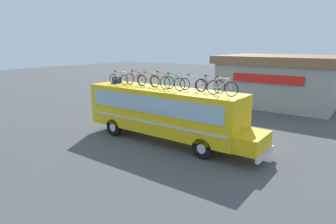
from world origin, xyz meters
The scene contains 12 objects.
ground_plane centered at (0.00, 0.00, 0.00)m, with size 120.00×120.00×0.00m, color #4C4C4F.
bus centered at (0.19, 0.00, 1.83)m, with size 11.17×2.49×3.15m.
luggage_bag_1 centered at (-3.96, 0.17, 3.36)m, with size 0.51×0.40×0.41m, color #193899.
rooftop_bicycle_1 centered at (-3.28, -0.31, 3.52)m, with size 1.67×0.44×0.87m.
rooftop_bicycle_2 centered at (-2.23, 0.11, 3.55)m, with size 1.71×0.44×0.94m.
rooftop_bicycle_3 centered at (-1.27, 0.23, 3.52)m, with size 1.71×0.44×0.88m.
rooftop_bicycle_4 centered at (-0.18, 0.14, 3.56)m, with size 1.81×0.44×0.97m.
rooftop_bicycle_5 centered at (0.83, -0.20, 3.56)m, with size 1.72×0.44×0.98m.
rooftop_bicycle_6 centered at (1.83, 0.30, 3.53)m, with size 1.67×0.44×0.90m.
rooftop_bicycle_7 centered at (2.88, 0.38, 3.54)m, with size 1.76×0.44×0.93m.
rooftop_bicycle_8 centered at (3.81, -0.12, 3.55)m, with size 1.73×0.44×0.96m.
roadside_building centered at (2.35, 15.63, 2.37)m, with size 10.67×9.08×4.64m.
Camera 1 is at (10.10, -13.15, 5.63)m, focal length 30.86 mm.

